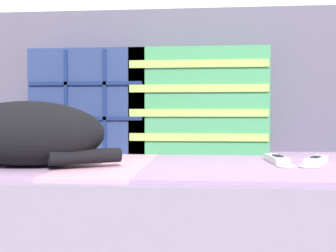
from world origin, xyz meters
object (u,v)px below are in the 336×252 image
at_px(throw_pillow_quilted, 91,101).
at_px(game_remote_near, 277,160).
at_px(couch, 153,227).
at_px(game_remote_far, 316,161).
at_px(sleeping_cat, 19,135).
at_px(throw_pillow_striped, 198,101).

bearing_deg(throw_pillow_quilted, game_remote_near, -24.30).
height_order(throw_pillow_quilted, game_remote_near, throw_pillow_quilted).
bearing_deg(game_remote_near, couch, 170.15).
height_order(game_remote_near, game_remote_far, same).
relative_size(couch, game_remote_near, 8.61).
xyz_separation_m(sleeping_cat, game_remote_near, (0.67, 0.14, -0.07)).
bearing_deg(sleeping_cat, throw_pillow_striped, 42.53).
bearing_deg(couch, game_remote_near, -9.85).
bearing_deg(throw_pillow_striped, game_remote_near, -50.59).
bearing_deg(game_remote_near, throw_pillow_quilted, 155.70).
xyz_separation_m(throw_pillow_quilted, game_remote_far, (0.69, -0.29, -0.17)).
xyz_separation_m(game_remote_near, game_remote_far, (0.10, -0.02, -0.00)).
relative_size(throw_pillow_quilted, game_remote_far, 2.18).
distance_m(couch, sleeping_cat, 0.47).
height_order(couch, sleeping_cat, sleeping_cat).
distance_m(throw_pillow_quilted, sleeping_cat, 0.43).
relative_size(throw_pillow_striped, sleeping_cat, 0.98).
bearing_deg(sleeping_cat, game_remote_far, 8.90).
xyz_separation_m(couch, game_remote_near, (0.35, -0.06, 0.21)).
bearing_deg(game_remote_near, game_remote_far, -12.89).
xyz_separation_m(couch, sleeping_cat, (-0.32, -0.20, 0.28)).
relative_size(sleeping_cat, game_remote_far, 2.57).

